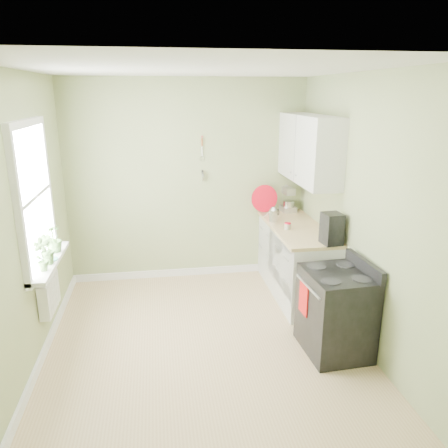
{
  "coord_description": "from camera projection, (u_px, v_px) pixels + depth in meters",
  "views": [
    {
      "loc": [
        -0.42,
        -3.99,
        2.5
      ],
      "look_at": [
        0.3,
        0.55,
        1.12
      ],
      "focal_mm": 35.0,
      "sensor_mm": 36.0,
      "label": 1
    }
  ],
  "objects": [
    {
      "name": "window",
      "position": [
        33.0,
        197.0,
        4.16
      ],
      "size": [
        0.06,
        1.14,
        1.44
      ],
      "color": "white",
      "rests_on": "wall_left"
    },
    {
      "name": "plant_c",
      "position": [
        54.0,
        238.0,
        4.54
      ],
      "size": [
        0.23,
        0.23,
        0.29
      ],
      "primitive_type": "imported",
      "rotation": [
        0.0,
        0.0,
        3.96
      ],
      "color": "#486D34",
      "rests_on": "window_sill"
    },
    {
      "name": "base_cabinets",
      "position": [
        296.0,
        261.0,
        5.57
      ],
      "size": [
        0.6,
        1.6,
        0.87
      ],
      "primitive_type": "cube",
      "color": "white",
      "rests_on": "floor"
    },
    {
      "name": "plant_b",
      "position": [
        46.0,
        250.0,
        4.22
      ],
      "size": [
        0.21,
        0.2,
        0.29
      ],
      "primitive_type": "imported",
      "rotation": [
        0.0,
        0.0,
        2.47
      ],
      "color": "#486D34",
      "rests_on": "window_sill"
    },
    {
      "name": "ceiling",
      "position": [
        200.0,
        67.0,
        3.77
      ],
      "size": [
        3.2,
        3.6,
        0.02
      ],
      "primitive_type": "cube",
      "color": "white",
      "rests_on": "wall_back"
    },
    {
      "name": "stand_mixer",
      "position": [
        287.0,
        200.0,
        6.1
      ],
      "size": [
        0.21,
        0.32,
        0.37
      ],
      "color": "#B2B2B7",
      "rests_on": "countertop"
    },
    {
      "name": "red_tray",
      "position": [
        264.0,
        199.0,
        6.02
      ],
      "size": [
        0.38,
        0.12,
        0.38
      ],
      "primitive_type": "cylinder",
      "rotation": [
        1.45,
        0.0,
        0.15
      ],
      "color": "red",
      "rests_on": "countertop"
    },
    {
      "name": "upper_cabinets",
      "position": [
        309.0,
        149.0,
        5.28
      ],
      "size": [
        0.35,
        1.4,
        0.8
      ],
      "primitive_type": "cube",
      "color": "white",
      "rests_on": "wall_right"
    },
    {
      "name": "coffee_maker",
      "position": [
        332.0,
        229.0,
        4.75
      ],
      "size": [
        0.22,
        0.24,
        0.34
      ],
      "color": "black",
      "rests_on": "countertop"
    },
    {
      "name": "kettle",
      "position": [
        273.0,
        214.0,
        5.59
      ],
      "size": [
        0.19,
        0.11,
        0.19
      ],
      "color": "silver",
      "rests_on": "countertop"
    },
    {
      "name": "wall_left",
      "position": [
        24.0,
        226.0,
        3.93
      ],
      "size": [
        0.02,
        3.6,
        2.7
      ],
      "primitive_type": "cube",
      "color": "#9EA973",
      "rests_on": "floor"
    },
    {
      "name": "floor",
      "position": [
        204.0,
        343.0,
        4.56
      ],
      "size": [
        3.2,
        3.6,
        0.02
      ],
      "primitive_type": "cube",
      "color": "tan",
      "rests_on": "ground"
    },
    {
      "name": "window_sill",
      "position": [
        49.0,
        262.0,
        4.36
      ],
      "size": [
        0.18,
        1.14,
        0.04
      ],
      "primitive_type": "cube",
      "color": "white",
      "rests_on": "wall_left"
    },
    {
      "name": "plant_a",
      "position": [
        41.0,
        255.0,
        4.04
      ],
      "size": [
        0.2,
        0.17,
        0.33
      ],
      "primitive_type": "imported",
      "rotation": [
        0.0,
        0.0,
        0.39
      ],
      "color": "#486D34",
      "rests_on": "window_sill"
    },
    {
      "name": "countertop",
      "position": [
        297.0,
        227.0,
        5.44
      ],
      "size": [
        0.64,
        1.6,
        0.04
      ],
      "primitive_type": "cube",
      "color": "#DABD85",
      "rests_on": "base_cabinets"
    },
    {
      "name": "wall_back",
      "position": [
        188.0,
        182.0,
        5.88
      ],
      "size": [
        3.2,
        0.02,
        2.7
      ],
      "primitive_type": "cube",
      "color": "#9EA973",
      "rests_on": "floor"
    },
    {
      "name": "radiator",
      "position": [
        49.0,
        294.0,
        4.4
      ],
      "size": [
        0.12,
        0.5,
        0.35
      ],
      "primitive_type": "cube",
      "color": "white",
      "rests_on": "wall_left"
    },
    {
      "name": "wall_utensils",
      "position": [
        202.0,
        166.0,
        5.82
      ],
      "size": [
        0.02,
        0.14,
        0.58
      ],
      "color": "#DABD85",
      "rests_on": "wall_back"
    },
    {
      "name": "jar",
      "position": [
        288.0,
        226.0,
        5.28
      ],
      "size": [
        0.08,
        0.08,
        0.08
      ],
      "color": "#AEAA8E",
      "rests_on": "countertop"
    },
    {
      "name": "wall_right",
      "position": [
        361.0,
        211.0,
        4.41
      ],
      "size": [
        0.02,
        3.6,
        2.7
      ],
      "primitive_type": "cube",
      "color": "#9EA973",
      "rests_on": "floor"
    },
    {
      "name": "stove",
      "position": [
        336.0,
        312.0,
        4.31
      ],
      "size": [
        0.64,
        0.71,
        0.96
      ],
      "color": "black",
      "rests_on": "floor"
    }
  ]
}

